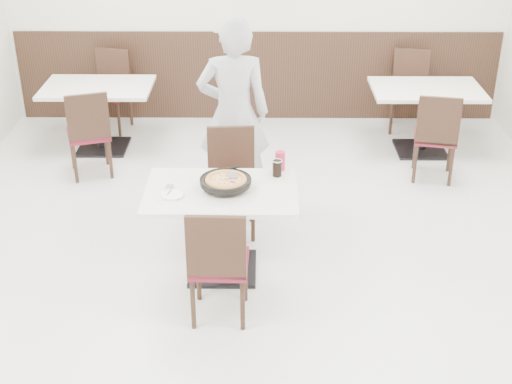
{
  "coord_description": "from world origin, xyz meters",
  "views": [
    {
      "loc": [
        0.04,
        -5.01,
        3.29
      ],
      "look_at": [
        0.01,
        -0.3,
        0.87
      ],
      "focal_mm": 50.0,
      "sensor_mm": 36.0,
      "label": 1
    }
  ],
  "objects_px": {
    "chair_far": "(232,185)",
    "bg_chair_left_far": "(109,92)",
    "pizza_pan": "(226,184)",
    "bg_chair_left_near": "(88,132)",
    "cola_glass": "(277,168)",
    "bg_table_left": "(101,118)",
    "red_cup": "(280,161)",
    "bg_table_right": "(423,120)",
    "pizza": "(226,182)",
    "bg_chair_right_far": "(409,93)",
    "main_table": "(222,231)",
    "chair_near": "(219,261)",
    "side_plate": "(172,195)",
    "bg_chair_right_near": "(436,135)",
    "diner_person": "(234,114)"
  },
  "relations": [
    {
      "from": "pizza_pan",
      "to": "bg_chair_left_near",
      "type": "height_order",
      "value": "bg_chair_left_near"
    },
    {
      "from": "red_cup",
      "to": "chair_far",
      "type": "bearing_deg",
      "value": 147.78
    },
    {
      "from": "side_plate",
      "to": "bg_chair_left_near",
      "type": "distance_m",
      "value": 2.27
    },
    {
      "from": "bg_chair_left_far",
      "to": "bg_chair_right_far",
      "type": "xyz_separation_m",
      "value": [
        3.58,
        0.01,
        0.0
      ]
    },
    {
      "from": "pizza",
      "to": "bg_chair_right_near",
      "type": "relative_size",
      "value": 0.37
    },
    {
      "from": "pizza",
      "to": "bg_chair_left_far",
      "type": "height_order",
      "value": "bg_chair_left_far"
    },
    {
      "from": "bg_chair_left_far",
      "to": "bg_table_right",
      "type": "height_order",
      "value": "bg_chair_left_far"
    },
    {
      "from": "chair_near",
      "to": "side_plate",
      "type": "relative_size",
      "value": 5.44
    },
    {
      "from": "red_cup",
      "to": "bg_table_right",
      "type": "height_order",
      "value": "red_cup"
    },
    {
      "from": "main_table",
      "to": "chair_far",
      "type": "xyz_separation_m",
      "value": [
        0.06,
        0.64,
        0.1
      ]
    },
    {
      "from": "pizza",
      "to": "side_plate",
      "type": "xyz_separation_m",
      "value": [
        -0.41,
        -0.13,
        -0.05
      ]
    },
    {
      "from": "side_plate",
      "to": "diner_person",
      "type": "distance_m",
      "value": 1.39
    },
    {
      "from": "red_cup",
      "to": "bg_chair_right_far",
      "type": "height_order",
      "value": "bg_chair_right_far"
    },
    {
      "from": "main_table",
      "to": "chair_near",
      "type": "xyz_separation_m",
      "value": [
        0.01,
        -0.6,
        0.1
      ]
    },
    {
      "from": "cola_glass",
      "to": "bg_table_left",
      "type": "height_order",
      "value": "cola_glass"
    },
    {
      "from": "pizza",
      "to": "chair_near",
      "type": "bearing_deg",
      "value": -92.68
    },
    {
      "from": "bg_chair_left_near",
      "to": "bg_chair_right_near",
      "type": "relative_size",
      "value": 1.0
    },
    {
      "from": "chair_far",
      "to": "bg_chair_left_far",
      "type": "height_order",
      "value": "same"
    },
    {
      "from": "bg_chair_left_far",
      "to": "bg_table_right",
      "type": "distance_m",
      "value": 3.69
    },
    {
      "from": "cola_glass",
      "to": "bg_chair_left_far",
      "type": "xyz_separation_m",
      "value": [
        -1.95,
        2.84,
        -0.34
      ]
    },
    {
      "from": "side_plate",
      "to": "red_cup",
      "type": "height_order",
      "value": "red_cup"
    },
    {
      "from": "cola_glass",
      "to": "bg_chair_left_near",
      "type": "bearing_deg",
      "value": 140.36
    },
    {
      "from": "pizza",
      "to": "bg_chair_right_far",
      "type": "xyz_separation_m",
      "value": [
        2.04,
        3.09,
        -0.34
      ]
    },
    {
      "from": "pizza_pan",
      "to": "bg_chair_left_near",
      "type": "distance_m",
      "value": 2.4
    },
    {
      "from": "main_table",
      "to": "bg_chair_right_far",
      "type": "distance_m",
      "value": 3.74
    },
    {
      "from": "chair_far",
      "to": "bg_table_right",
      "type": "bearing_deg",
      "value": -141.79
    },
    {
      "from": "pizza_pan",
      "to": "bg_chair_left_near",
      "type": "relative_size",
      "value": 0.41
    },
    {
      "from": "chair_far",
      "to": "bg_table_left",
      "type": "height_order",
      "value": "chair_far"
    },
    {
      "from": "bg_table_right",
      "to": "red_cup",
      "type": "bearing_deg",
      "value": -128.3
    },
    {
      "from": "main_table",
      "to": "cola_glass",
      "type": "relative_size",
      "value": 9.23
    },
    {
      "from": "pizza",
      "to": "bg_chair_right_near",
      "type": "height_order",
      "value": "bg_chair_right_near"
    },
    {
      "from": "chair_far",
      "to": "bg_chair_right_far",
      "type": "relative_size",
      "value": 1.0
    },
    {
      "from": "pizza",
      "to": "bg_chair_left_near",
      "type": "height_order",
      "value": "bg_chair_left_near"
    },
    {
      "from": "chair_far",
      "to": "bg_chair_left_far",
      "type": "xyz_separation_m",
      "value": [
        -1.56,
        2.46,
        0.0
      ]
    },
    {
      "from": "chair_far",
      "to": "bg_chair_right_far",
      "type": "height_order",
      "value": "same"
    },
    {
      "from": "red_cup",
      "to": "bg_chair_right_near",
      "type": "bearing_deg",
      "value": 40.94
    },
    {
      "from": "chair_near",
      "to": "bg_chair_right_near",
      "type": "xyz_separation_m",
      "value": [
        2.1,
        2.39,
        0.0
      ]
    },
    {
      "from": "red_cup",
      "to": "bg_chair_left_near",
      "type": "height_order",
      "value": "bg_chair_left_near"
    },
    {
      "from": "pizza",
      "to": "red_cup",
      "type": "distance_m",
      "value": 0.56
    },
    {
      "from": "diner_person",
      "to": "bg_chair_left_near",
      "type": "relative_size",
      "value": 1.94
    },
    {
      "from": "bg_chair_left_near",
      "to": "red_cup",
      "type": "bearing_deg",
      "value": -55.09
    },
    {
      "from": "side_plate",
      "to": "diner_person",
      "type": "xyz_separation_m",
      "value": [
        0.43,
        1.32,
        0.16
      ]
    },
    {
      "from": "bg_chair_right_far",
      "to": "pizza_pan",
      "type": "bearing_deg",
      "value": 67.8
    },
    {
      "from": "chair_far",
      "to": "side_plate",
      "type": "height_order",
      "value": "chair_far"
    },
    {
      "from": "red_cup",
      "to": "bg_table_left",
      "type": "height_order",
      "value": "red_cup"
    },
    {
      "from": "pizza_pan",
      "to": "diner_person",
      "type": "relative_size",
      "value": 0.21
    },
    {
      "from": "bg_chair_left_far",
      "to": "bg_chair_right_far",
      "type": "relative_size",
      "value": 1.0
    },
    {
      "from": "pizza_pan",
      "to": "cola_glass",
      "type": "distance_m",
      "value": 0.47
    },
    {
      "from": "side_plate",
      "to": "cola_glass",
      "type": "distance_m",
      "value": 0.9
    },
    {
      "from": "side_plate",
      "to": "bg_chair_right_near",
      "type": "height_order",
      "value": "bg_chair_right_near"
    }
  ]
}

